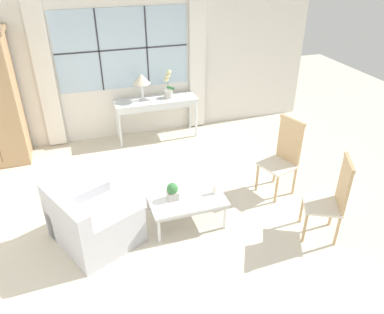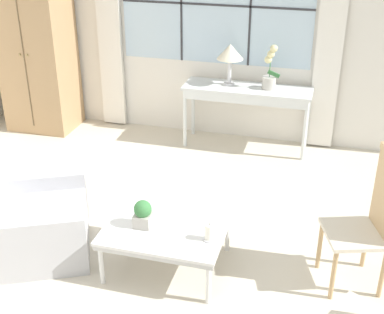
{
  "view_description": "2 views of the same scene",
  "coord_description": "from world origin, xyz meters",
  "px_view_note": "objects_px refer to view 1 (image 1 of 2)",
  "views": [
    {
      "loc": [
        -0.85,
        -3.61,
        3.25
      ],
      "look_at": [
        0.39,
        0.28,
        0.9
      ],
      "focal_mm": 35.0,
      "sensor_mm": 36.0,
      "label": 1
    },
    {
      "loc": [
        1.42,
        -3.21,
        2.82
      ],
      "look_at": [
        0.4,
        0.51,
        0.89
      ],
      "focal_mm": 50.0,
      "sensor_mm": 36.0,
      "label": 2
    }
  ],
  "objects_px": {
    "table_lamp": "(141,80)",
    "side_chair_wooden": "(284,153)",
    "console_table": "(156,104)",
    "accent_chair_wooden": "(333,195)",
    "potted_orchid": "(168,88)",
    "pillar_candle": "(215,189)",
    "armchair_upholstered": "(93,223)",
    "potted_plant_small": "(173,191)",
    "coffee_table": "(185,196)"
  },
  "relations": [
    {
      "from": "armchair_upholstered",
      "to": "accent_chair_wooden",
      "type": "relative_size",
      "value": 1.13
    },
    {
      "from": "coffee_table",
      "to": "console_table",
      "type": "bearing_deg",
      "value": 85.33
    },
    {
      "from": "table_lamp",
      "to": "accent_chair_wooden",
      "type": "bearing_deg",
      "value": -64.08
    },
    {
      "from": "side_chair_wooden",
      "to": "coffee_table",
      "type": "xyz_separation_m",
      "value": [
        -1.56,
        -0.23,
        -0.26
      ]
    },
    {
      "from": "table_lamp",
      "to": "accent_chair_wooden",
      "type": "distance_m",
      "value": 3.8
    },
    {
      "from": "coffee_table",
      "to": "pillar_candle",
      "type": "relative_size",
      "value": 6.46
    },
    {
      "from": "potted_plant_small",
      "to": "accent_chair_wooden",
      "type": "bearing_deg",
      "value": -23.59
    },
    {
      "from": "console_table",
      "to": "coffee_table",
      "type": "bearing_deg",
      "value": -94.67
    },
    {
      "from": "console_table",
      "to": "potted_plant_small",
      "type": "relative_size",
      "value": 6.56
    },
    {
      "from": "potted_orchid",
      "to": "pillar_candle",
      "type": "distance_m",
      "value": 2.67
    },
    {
      "from": "potted_plant_small",
      "to": "pillar_candle",
      "type": "xyz_separation_m",
      "value": [
        0.55,
        -0.05,
        -0.05
      ]
    },
    {
      "from": "table_lamp",
      "to": "potted_orchid",
      "type": "xyz_separation_m",
      "value": [
        0.48,
        -0.02,
        -0.19
      ]
    },
    {
      "from": "side_chair_wooden",
      "to": "accent_chair_wooden",
      "type": "relative_size",
      "value": 1.04
    },
    {
      "from": "armchair_upholstered",
      "to": "accent_chair_wooden",
      "type": "distance_m",
      "value": 2.94
    },
    {
      "from": "table_lamp",
      "to": "potted_plant_small",
      "type": "bearing_deg",
      "value": -93.29
    },
    {
      "from": "potted_plant_small",
      "to": "pillar_candle",
      "type": "height_order",
      "value": "potted_plant_small"
    },
    {
      "from": "console_table",
      "to": "armchair_upholstered",
      "type": "bearing_deg",
      "value": -118.77
    },
    {
      "from": "accent_chair_wooden",
      "to": "pillar_candle",
      "type": "relative_size",
      "value": 7.32
    },
    {
      "from": "pillar_candle",
      "to": "coffee_table",
      "type": "bearing_deg",
      "value": 164.39
    },
    {
      "from": "accent_chair_wooden",
      "to": "pillar_candle",
      "type": "distance_m",
      "value": 1.45
    },
    {
      "from": "side_chair_wooden",
      "to": "console_table",
      "type": "bearing_deg",
      "value": 120.74
    },
    {
      "from": "pillar_candle",
      "to": "accent_chair_wooden",
      "type": "bearing_deg",
      "value": -30.68
    },
    {
      "from": "accent_chair_wooden",
      "to": "potted_orchid",
      "type": "bearing_deg",
      "value": 109.17
    },
    {
      "from": "side_chair_wooden",
      "to": "accent_chair_wooden",
      "type": "xyz_separation_m",
      "value": [
        0.06,
        -1.07,
        -0.02
      ]
    },
    {
      "from": "side_chair_wooden",
      "to": "potted_plant_small",
      "type": "relative_size",
      "value": 4.94
    },
    {
      "from": "console_table",
      "to": "side_chair_wooden",
      "type": "distance_m",
      "value": 2.65
    },
    {
      "from": "table_lamp",
      "to": "side_chair_wooden",
      "type": "relative_size",
      "value": 0.43
    },
    {
      "from": "console_table",
      "to": "accent_chair_wooden",
      "type": "xyz_separation_m",
      "value": [
        1.41,
        -3.34,
        -0.07
      ]
    },
    {
      "from": "accent_chair_wooden",
      "to": "coffee_table",
      "type": "bearing_deg",
      "value": 152.53
    },
    {
      "from": "armchair_upholstered",
      "to": "table_lamp",
      "type": "bearing_deg",
      "value": 65.75
    },
    {
      "from": "table_lamp",
      "to": "pillar_candle",
      "type": "xyz_separation_m",
      "value": [
        0.41,
        -2.65,
        -0.67
      ]
    },
    {
      "from": "console_table",
      "to": "table_lamp",
      "type": "xyz_separation_m",
      "value": [
        -0.23,
        0.05,
        0.47
      ]
    },
    {
      "from": "table_lamp",
      "to": "pillar_candle",
      "type": "bearing_deg",
      "value": -81.31
    },
    {
      "from": "side_chair_wooden",
      "to": "coffee_table",
      "type": "relative_size",
      "value": 1.17
    },
    {
      "from": "console_table",
      "to": "pillar_candle",
      "type": "bearing_deg",
      "value": -86.18
    },
    {
      "from": "console_table",
      "to": "table_lamp",
      "type": "relative_size",
      "value": 3.1
    },
    {
      "from": "pillar_candle",
      "to": "side_chair_wooden",
      "type": "bearing_deg",
      "value": 15.69
    },
    {
      "from": "console_table",
      "to": "coffee_table",
      "type": "relative_size",
      "value": 1.56
    },
    {
      "from": "armchair_upholstered",
      "to": "accent_chair_wooden",
      "type": "height_order",
      "value": "accent_chair_wooden"
    },
    {
      "from": "table_lamp",
      "to": "coffee_table",
      "type": "relative_size",
      "value": 0.5
    },
    {
      "from": "side_chair_wooden",
      "to": "pillar_candle",
      "type": "relative_size",
      "value": 7.59
    },
    {
      "from": "console_table",
      "to": "accent_chair_wooden",
      "type": "bearing_deg",
      "value": -67.05
    },
    {
      "from": "console_table",
      "to": "armchair_upholstered",
      "type": "relative_size",
      "value": 1.22
    },
    {
      "from": "armchair_upholstered",
      "to": "side_chair_wooden",
      "type": "height_order",
      "value": "side_chair_wooden"
    },
    {
      "from": "armchair_upholstered",
      "to": "coffee_table",
      "type": "bearing_deg",
      "value": 2.57
    },
    {
      "from": "table_lamp",
      "to": "side_chair_wooden",
      "type": "xyz_separation_m",
      "value": [
        1.58,
        -2.32,
        -0.52
      ]
    },
    {
      "from": "coffee_table",
      "to": "potted_plant_small",
      "type": "relative_size",
      "value": 4.21
    },
    {
      "from": "accent_chair_wooden",
      "to": "potted_plant_small",
      "type": "bearing_deg",
      "value": 156.41
    },
    {
      "from": "armchair_upholstered",
      "to": "pillar_candle",
      "type": "distance_m",
      "value": 1.59
    },
    {
      "from": "table_lamp",
      "to": "coffee_table",
      "type": "xyz_separation_m",
      "value": [
        0.03,
        -2.54,
        -0.78
      ]
    }
  ]
}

